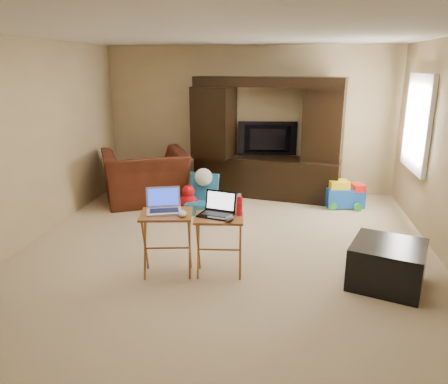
% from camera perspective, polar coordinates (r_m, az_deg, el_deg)
% --- Properties ---
extents(floor, '(5.50, 5.50, 0.00)m').
position_cam_1_polar(floor, '(5.39, 0.32, -7.59)').
color(floor, '#CCB28D').
rests_on(floor, ground).
extents(ceiling, '(5.50, 5.50, 0.00)m').
position_cam_1_polar(ceiling, '(4.93, 0.37, 19.99)').
color(ceiling, silver).
rests_on(ceiling, ground).
extents(wall_back, '(5.00, 0.00, 5.00)m').
position_cam_1_polar(wall_back, '(7.71, 3.31, 9.36)').
color(wall_back, tan).
rests_on(wall_back, ground).
extents(wall_front, '(5.00, 0.00, 5.00)m').
position_cam_1_polar(wall_front, '(2.43, -9.06, -6.62)').
color(wall_front, tan).
rests_on(wall_front, ground).
extents(wall_left, '(0.00, 5.50, 5.50)m').
position_cam_1_polar(wall_left, '(5.91, -24.56, 5.76)').
color(wall_left, tan).
rests_on(wall_left, ground).
extents(window_pane, '(0.00, 1.20, 1.20)m').
position_cam_1_polar(window_pane, '(6.71, 24.11, 8.22)').
color(window_pane, white).
rests_on(window_pane, ground).
extents(window_frame, '(0.06, 1.14, 1.34)m').
position_cam_1_polar(window_frame, '(6.71, 23.94, 8.24)').
color(window_frame, white).
rests_on(window_frame, ground).
extents(entertainment_center, '(2.51, 1.04, 1.99)m').
position_cam_1_polar(entertainment_center, '(7.39, 5.69, 7.03)').
color(entertainment_center, black).
rests_on(entertainment_center, floor).
extents(television, '(1.02, 0.26, 0.58)m').
position_cam_1_polar(television, '(7.52, 5.73, 6.87)').
color(television, black).
rests_on(television, entertainment_center).
extents(recliner, '(1.66, 1.59, 0.84)m').
position_cam_1_polar(recliner, '(7.21, -10.21, 1.93)').
color(recliner, '#481E0F').
rests_on(recliner, floor).
extents(child_rocker, '(0.49, 0.55, 0.59)m').
position_cam_1_polar(child_rocker, '(6.63, -2.90, -0.25)').
color(child_rocker, '#19608D').
rests_on(child_rocker, floor).
extents(plush_toy, '(0.37, 0.31, 0.41)m').
position_cam_1_polar(plush_toy, '(6.77, -4.66, -0.73)').
color(plush_toy, red).
rests_on(plush_toy, floor).
extents(push_toy, '(0.66, 0.52, 0.45)m').
position_cam_1_polar(push_toy, '(7.13, 15.50, -0.23)').
color(push_toy, '#164FB4').
rests_on(push_toy, floor).
extents(ottoman, '(0.89, 0.89, 0.45)m').
position_cam_1_polar(ottoman, '(4.81, 20.54, -8.86)').
color(ottoman, black).
rests_on(ottoman, floor).
extents(tray_table_left, '(0.60, 0.52, 0.70)m').
position_cam_1_polar(tray_table_left, '(4.71, -7.40, -6.76)').
color(tray_table_left, '#9D5026').
rests_on(tray_table_left, floor).
extents(tray_table_right, '(0.55, 0.46, 0.66)m').
position_cam_1_polar(tray_table_right, '(4.68, -0.62, -7.05)').
color(tray_table_right, '#945B23').
rests_on(tray_table_right, floor).
extents(laptop_left, '(0.44, 0.40, 0.24)m').
position_cam_1_polar(laptop_left, '(4.59, -7.88, -1.21)').
color(laptop_left, '#AAAAAE').
rests_on(laptop_left, tray_table_left).
extents(laptop_right, '(0.40, 0.36, 0.24)m').
position_cam_1_polar(laptop_right, '(4.54, -1.10, -1.70)').
color(laptop_right, black).
rests_on(laptop_right, tray_table_right).
extents(mouse_left, '(0.12, 0.16, 0.06)m').
position_cam_1_polar(mouse_left, '(4.47, -5.48, -2.84)').
color(mouse_left, white).
rests_on(mouse_left, tray_table_left).
extents(mouse_right, '(0.13, 0.16, 0.05)m').
position_cam_1_polar(mouse_right, '(4.42, 0.78, -3.50)').
color(mouse_right, '#3F3E43').
rests_on(mouse_right, tray_table_right).
extents(water_bottle, '(0.07, 0.07, 0.20)m').
position_cam_1_polar(water_bottle, '(4.57, 2.00, -1.82)').
color(water_bottle, red).
rests_on(water_bottle, tray_table_right).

